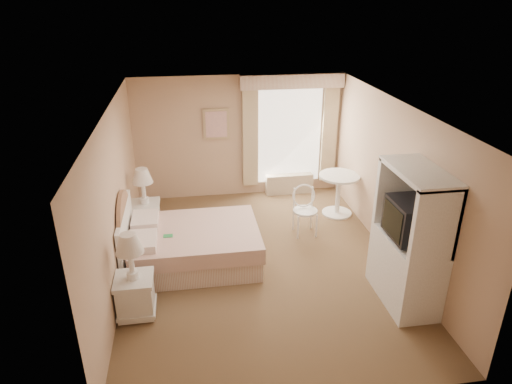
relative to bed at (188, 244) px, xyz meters
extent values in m
cube|color=brown|center=(1.13, -0.19, -0.33)|extent=(4.20, 5.50, 0.01)
cube|color=silver|center=(1.13, -0.19, 2.17)|extent=(4.20, 5.50, 0.01)
cube|color=tan|center=(1.13, 2.56, 0.92)|extent=(4.20, 0.01, 2.50)
cube|color=tan|center=(1.13, -2.94, 0.92)|extent=(4.20, 0.01, 2.50)
cube|color=tan|center=(-0.97, -0.19, 0.92)|extent=(0.01, 5.50, 2.50)
cube|color=tan|center=(3.23, -0.19, 0.92)|extent=(0.01, 5.50, 2.50)
cube|color=white|center=(2.18, 2.53, 0.92)|extent=(1.30, 0.02, 2.00)
cube|color=#C9B98C|center=(1.35, 2.48, 0.92)|extent=(0.30, 0.08, 2.05)
cube|color=#C9B98C|center=(3.01, 2.48, 0.92)|extent=(0.30, 0.08, 2.05)
cube|color=tan|center=(2.18, 2.44, 2.04)|extent=(2.05, 0.20, 0.28)
cube|color=beige|center=(2.18, 2.44, -0.12)|extent=(1.00, 0.22, 0.42)
cube|color=tan|center=(0.68, 2.53, 1.22)|extent=(0.52, 0.03, 0.62)
cube|color=beige|center=(0.68, 2.51, 1.22)|extent=(0.42, 0.02, 0.52)
cube|color=tan|center=(0.13, 0.00, -0.17)|extent=(1.91, 1.45, 0.33)
cube|color=beige|center=(0.13, 0.00, 0.12)|extent=(1.96, 1.51, 0.25)
cube|color=silver|center=(-0.65, -0.34, 0.31)|extent=(0.41, 0.56, 0.13)
cube|color=silver|center=(-0.65, 0.34, 0.31)|extent=(0.41, 0.56, 0.13)
cube|color=#268E47|center=(-0.29, -0.14, 0.26)|extent=(0.14, 0.10, 0.01)
cube|color=white|center=(-0.92, 0.00, 0.17)|extent=(0.06, 1.54, 1.00)
cylinder|color=#A47C57|center=(-0.92, 0.00, 0.26)|extent=(0.05, 1.36, 1.36)
cube|color=white|center=(-0.71, -1.17, -0.06)|extent=(0.46, 0.46, 0.50)
cube|color=white|center=(-0.71, -1.17, 0.22)|extent=(0.50, 0.50, 0.06)
cube|color=white|center=(-0.71, -1.17, -0.23)|extent=(0.50, 0.50, 0.05)
cylinder|color=white|center=(-0.71, -1.17, 0.30)|extent=(0.16, 0.16, 0.10)
cylinder|color=white|center=(-0.71, -1.17, 0.50)|extent=(0.07, 0.07, 0.40)
cone|color=silver|center=(-0.71, -1.17, 0.76)|extent=(0.36, 0.36, 0.26)
cube|color=white|center=(-0.71, 1.13, -0.06)|extent=(0.46, 0.46, 0.50)
cube|color=white|center=(-0.71, 1.13, 0.21)|extent=(0.50, 0.50, 0.06)
cube|color=white|center=(-0.71, 1.13, -0.23)|extent=(0.50, 0.50, 0.05)
cylinder|color=white|center=(-0.71, 1.13, 0.29)|extent=(0.16, 0.16, 0.10)
cylinder|color=white|center=(-0.71, 1.13, 0.49)|extent=(0.07, 0.07, 0.40)
cone|color=silver|center=(-0.71, 1.13, 0.76)|extent=(0.36, 0.36, 0.26)
cylinder|color=white|center=(2.88, 1.31, -0.31)|extent=(0.57, 0.57, 0.03)
cylinder|color=white|center=(2.88, 1.31, 0.08)|extent=(0.09, 0.09, 0.77)
cylinder|color=white|center=(2.88, 1.31, 0.46)|extent=(0.77, 0.77, 0.04)
cylinder|color=white|center=(1.89, 0.47, -0.11)|extent=(0.03, 0.03, 0.44)
cylinder|color=white|center=(2.22, 0.48, -0.11)|extent=(0.03, 0.03, 0.44)
cylinder|color=white|center=(1.89, 0.80, -0.11)|extent=(0.03, 0.03, 0.44)
cylinder|color=white|center=(2.22, 0.81, -0.11)|extent=(0.03, 0.03, 0.44)
cylinder|color=white|center=(2.06, 0.64, 0.12)|extent=(0.44, 0.44, 0.04)
torus|color=white|center=(2.05, 0.78, 0.35)|extent=(0.42, 0.11, 0.42)
cylinder|color=white|center=(1.89, 0.80, 0.30)|extent=(0.03, 0.03, 0.39)
cylinder|color=white|center=(2.22, 0.81, 0.30)|extent=(0.03, 0.03, 0.39)
cube|color=white|center=(2.93, -1.39, 0.15)|extent=(0.59, 1.17, 0.96)
cube|color=white|center=(2.93, -1.94, 1.11)|extent=(0.59, 0.09, 0.96)
cube|color=white|center=(2.93, -0.85, 1.11)|extent=(0.59, 0.09, 0.96)
cube|color=white|center=(2.93, -1.39, 1.59)|extent=(0.59, 1.17, 0.06)
cube|color=white|center=(3.20, -1.39, 1.11)|extent=(0.04, 1.17, 0.96)
cube|color=black|center=(2.91, -1.39, 0.93)|extent=(0.51, 0.64, 0.51)
cube|color=black|center=(2.65, -1.39, 0.93)|extent=(0.02, 0.53, 0.43)
camera|label=1|loc=(0.10, -6.30, 3.67)|focal=32.00mm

